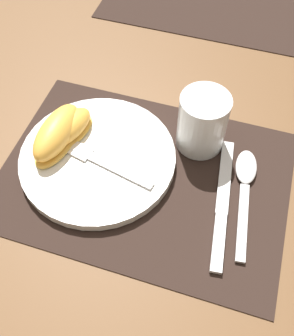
{
  "coord_description": "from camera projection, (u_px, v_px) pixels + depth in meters",
  "views": [
    {
      "loc": [
        0.11,
        -0.32,
        0.53
      ],
      "look_at": [
        0.0,
        0.0,
        0.02
      ],
      "focal_mm": 42.0,
      "sensor_mm": 36.0,
      "label": 1
    }
  ],
  "objects": [
    {
      "name": "ground_plane",
      "position": [
        144.0,
        177.0,
        0.63
      ],
      "size": [
        3.0,
        3.0,
        0.0
      ],
      "primitive_type": "plane",
      "color": "brown"
    },
    {
      "name": "placemat",
      "position": [
        144.0,
        177.0,
        0.63
      ],
      "size": [
        0.45,
        0.32,
        0.0
      ],
      "color": "black",
      "rests_on": "ground_plane"
    },
    {
      "name": "plate",
      "position": [
        98.0,
        158.0,
        0.64
      ],
      "size": [
        0.25,
        0.25,
        0.02
      ],
      "color": "white",
      "rests_on": "placemat"
    },
    {
      "name": "juice_glass",
      "position": [
        202.0,
        125.0,
        0.63
      ],
      "size": [
        0.08,
        0.08,
        0.1
      ],
      "color": "silver",
      "rests_on": "placemat"
    },
    {
      "name": "knife",
      "position": [
        222.0,
        204.0,
        0.59
      ],
      "size": [
        0.04,
        0.23,
        0.01
      ],
      "color": "silver",
      "rests_on": "placemat"
    },
    {
      "name": "spoon",
      "position": [
        245.0,
        181.0,
        0.61
      ],
      "size": [
        0.05,
        0.2,
        0.01
      ],
      "color": "silver",
      "rests_on": "placemat"
    },
    {
      "name": "fork",
      "position": [
        94.0,
        158.0,
        0.62
      ],
      "size": [
        0.19,
        0.06,
        0.0
      ],
      "color": "silver",
      "rests_on": "plate"
    },
    {
      "name": "citrus_wedge_0",
      "position": [
        67.0,
        129.0,
        0.64
      ],
      "size": [
        0.08,
        0.12,
        0.04
      ],
      "color": "#F7C656",
      "rests_on": "plate"
    },
    {
      "name": "citrus_wedge_1",
      "position": [
        57.0,
        133.0,
        0.63
      ],
      "size": [
        0.06,
        0.13,
        0.05
      ],
      "color": "#F7C656",
      "rests_on": "plate"
    }
  ]
}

